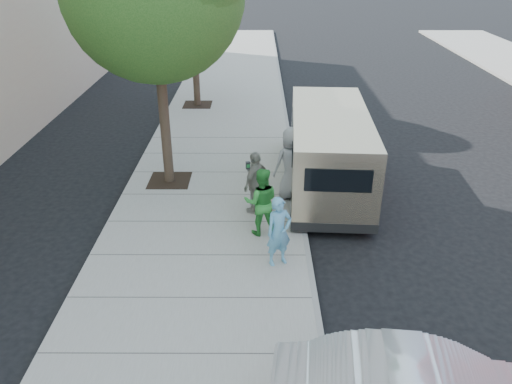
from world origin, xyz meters
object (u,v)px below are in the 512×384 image
parking_meter (251,174)px  van (329,149)px  person_officer (279,232)px  person_striped_polo (256,182)px  person_green_shirt (261,202)px  person_gray_shirt (291,163)px

parking_meter → van: size_ratio=0.20×
person_officer → person_striped_polo: size_ratio=0.95×
parking_meter → van: bearing=20.4°
parking_meter → person_striped_polo: bearing=-80.3°
person_green_shirt → person_gray_shirt: 2.08m
parking_meter → person_gray_shirt: person_gray_shirt is taller
van → person_striped_polo: size_ratio=3.74×
van → person_striped_polo: van is taller
person_striped_polo → person_gray_shirt: bearing=164.5°
van → person_officer: (-1.55, -4.04, -0.26)m
person_green_shirt → person_striped_polo: 1.08m
person_officer → parking_meter: bearing=78.9°
van → person_officer: bearing=-107.6°
person_green_shirt → person_gray_shirt: person_gray_shirt is taller
person_green_shirt → person_gray_shirt: (0.82, 1.90, 0.15)m
van → person_gray_shirt: (-1.11, -0.88, -0.06)m
person_officer → person_green_shirt: bearing=82.0°
person_green_shirt → person_gray_shirt: size_ratio=0.85×
person_gray_shirt → person_striped_polo: size_ratio=1.20×
van → person_striped_polo: (-2.05, -1.71, -0.22)m
van → person_gray_shirt: size_ratio=3.12×
person_green_shirt → person_officer: bearing=104.5°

